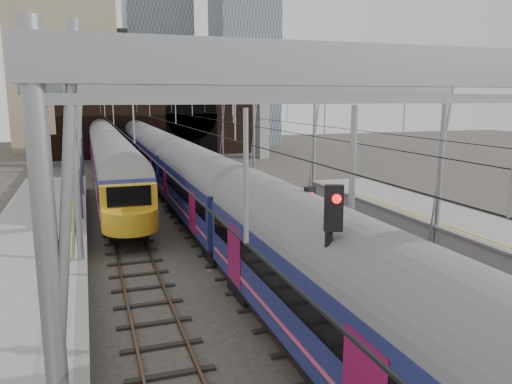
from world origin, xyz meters
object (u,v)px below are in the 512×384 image
object	(u,v)px
train_main	(177,170)
signal_near_left	(329,277)
signal_near_centre	(307,242)
train_second	(104,143)

from	to	relation	value
train_main	signal_near_left	distance (m)	24.58
signal_near_left	signal_near_centre	xyz separation A→B (m)	(1.28, 3.90, -0.42)
train_second	signal_near_left	distance (m)	46.01
train_second	signal_near_centre	size ratio (longest dim) A/B	13.53
signal_near_left	signal_near_centre	size ratio (longest dim) A/B	1.16
signal_near_centre	train_second	bearing A→B (deg)	71.85
signal_near_left	signal_near_centre	bearing A→B (deg)	89.92
train_second	train_main	bearing A→B (deg)	-79.39
train_main	signal_near_left	size ratio (longest dim) A/B	11.11
signal_near_left	signal_near_centre	world-z (taller)	signal_near_left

